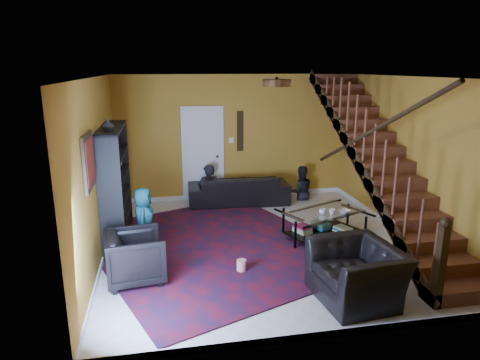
% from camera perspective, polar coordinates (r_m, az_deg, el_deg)
% --- Properties ---
extents(floor, '(5.50, 5.50, 0.00)m').
position_cam_1_polar(floor, '(7.49, 2.79, -8.40)').
color(floor, beige).
rests_on(floor, ground).
extents(room, '(5.50, 5.50, 5.50)m').
position_cam_1_polar(room, '(8.53, -8.09, -5.20)').
color(room, '#B88329').
rests_on(room, ground).
extents(staircase, '(0.95, 5.02, 3.18)m').
position_cam_1_polar(staircase, '(7.82, 18.25, 2.63)').
color(staircase, brown).
rests_on(staircase, floor).
extents(bookshelf, '(0.35, 1.80, 2.00)m').
position_cam_1_polar(bookshelf, '(7.59, -16.18, -0.95)').
color(bookshelf, black).
rests_on(bookshelf, floor).
extents(door, '(0.82, 0.05, 2.05)m').
position_cam_1_polar(door, '(9.65, -4.97, 3.28)').
color(door, silver).
rests_on(door, floor).
extents(framed_picture, '(0.04, 0.74, 0.74)m').
position_cam_1_polar(framed_picture, '(5.98, -19.53, 2.36)').
color(framed_picture, maroon).
rests_on(framed_picture, room).
extents(wall_hanging, '(0.14, 0.03, 0.90)m').
position_cam_1_polar(wall_hanging, '(9.68, 0.00, 6.53)').
color(wall_hanging, black).
rests_on(wall_hanging, room).
extents(ceiling_fixture, '(0.40, 0.40, 0.10)m').
position_cam_1_polar(ceiling_fixture, '(6.11, 4.90, 12.79)').
color(ceiling_fixture, '#3F2814').
rests_on(ceiling_fixture, room).
extents(rug, '(4.94, 5.23, 0.02)m').
position_cam_1_polar(rug, '(7.35, -3.56, -8.79)').
color(rug, '#4E0D19').
rests_on(rug, floor).
extents(sofa, '(2.25, 0.96, 0.65)m').
position_cam_1_polar(sofa, '(9.51, -0.21, -1.20)').
color(sofa, black).
rests_on(sofa, floor).
extents(armchair_left, '(0.90, 0.88, 0.73)m').
position_cam_1_polar(armchair_left, '(6.29, -13.77, -9.91)').
color(armchair_left, black).
rests_on(armchair_left, floor).
extents(armchair_right, '(1.09, 1.22, 0.73)m').
position_cam_1_polar(armchair_right, '(5.88, 15.28, -11.86)').
color(armchair_right, black).
rests_on(armchair_right, floor).
extents(person_adult_a, '(0.51, 0.35, 1.35)m').
position_cam_1_polar(person_adult_a, '(9.49, -4.19, -1.88)').
color(person_adult_a, black).
rests_on(person_adult_a, sofa).
extents(person_adult_b, '(0.60, 0.48, 1.22)m').
position_cam_1_polar(person_adult_b, '(9.96, 8.07, -1.57)').
color(person_adult_b, black).
rests_on(person_adult_b, sofa).
extents(person_child, '(0.40, 0.56, 1.09)m').
position_cam_1_polar(person_child, '(7.14, -12.69, -5.23)').
color(person_child, '#1A6264').
rests_on(person_child, armchair_left).
extents(coffee_table, '(1.51, 1.24, 0.50)m').
position_cam_1_polar(coffee_table, '(7.71, 11.04, -5.63)').
color(coffee_table, black).
rests_on(coffee_table, floor).
extents(cup_a, '(0.12, 0.12, 0.09)m').
position_cam_1_polar(cup_a, '(7.50, 10.95, -4.14)').
color(cup_a, '#999999').
rests_on(cup_a, coffee_table).
extents(cup_b, '(0.13, 0.13, 0.10)m').
position_cam_1_polar(cup_b, '(7.51, 12.18, -4.17)').
color(cup_b, '#999999').
rests_on(cup_b, coffee_table).
extents(bowl, '(0.26, 0.26, 0.05)m').
position_cam_1_polar(bowl, '(7.66, 13.76, -4.09)').
color(bowl, '#999999').
rests_on(bowl, coffee_table).
extents(vase, '(0.18, 0.18, 0.19)m').
position_cam_1_polar(vase, '(6.88, -17.22, 7.02)').
color(vase, '#999999').
rests_on(vase, bookshelf).
extents(popcorn_bucket, '(0.15, 0.15, 0.16)m').
position_cam_1_polar(popcorn_bucket, '(6.48, 0.21, -11.28)').
color(popcorn_bucket, red).
rests_on(popcorn_bucket, rug).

